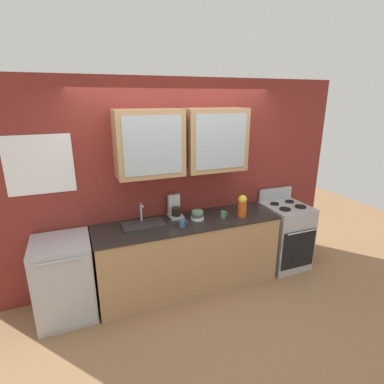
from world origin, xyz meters
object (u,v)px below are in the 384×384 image
Objects in this scene: cup_near_bowls at (223,215)px; coffee_maker at (175,209)px; sink_faucet at (144,224)px; cup_near_sink at (182,223)px; stove_range at (284,235)px; bowl_stack at (197,215)px; dishwasher at (65,279)px; vase at (242,206)px.

coffee_maker reaches higher than cup_near_bowls.
sink_faucet is 0.47m from cup_near_sink.
bowl_stack is (-1.38, 0.02, 0.51)m from stove_range.
dishwasher is at bearing -171.14° from coffee_maker.
cup_near_sink is 0.36× the size of coffee_maker.
stove_range is 1.47m from bowl_stack.
sink_faucet is 4.81× the size of cup_near_sink.
sink_faucet is 0.68m from bowl_stack.
bowl_stack reaches higher than dishwasher.
sink_faucet is at bearing 171.67° from vase.
cup_near_sink is at bearing -94.38° from coffee_maker.
dishwasher is 3.19× the size of coffee_maker.
vase is 0.83m from cup_near_sink.
stove_range is 1.72m from cup_near_sink.
vase reaches higher than dishwasher.
coffee_maker is at bearing 157.75° from vase.
stove_range is at bearing -1.85° from sink_faucet.
sink_faucet is 0.48m from coffee_maker.
bowl_stack is at bearing -4.19° from sink_faucet.
cup_near_bowls is 2.01m from dishwasher.
bowl_stack is 1.56× the size of cup_near_sink.
bowl_stack is 0.59m from vase.
stove_range reaches higher than bowl_stack.
stove_range is 10.71× the size of cup_near_bowls.
coffee_maker reaches higher than stove_range.
cup_near_bowls is 0.63m from coffee_maker.
cup_near_sink is at bearing -25.87° from sink_faucet.
vase is 2.83× the size of cup_near_bowls.
sink_faucet is 0.55× the size of dishwasher.
sink_faucet is at bearing 154.13° from cup_near_sink.
sink_faucet is (-2.06, 0.07, 0.48)m from stove_range.
vase is (0.56, -0.13, 0.09)m from bowl_stack.
cup_near_bowls is (-1.05, -0.06, 0.50)m from stove_range.
stove_range is at bearing -0.70° from bowl_stack.
vase is 1.01× the size of coffee_maker.
cup_near_sink is (-0.82, -0.02, -0.10)m from vase.
vase is (1.24, -0.18, 0.12)m from sink_faucet.
coffee_maker is (-1.61, 0.21, 0.56)m from stove_range.
cup_near_bowls is at bearing -13.72° from bowl_stack.
stove_range is 1.02m from vase.
sink_faucet is at bearing 178.15° from stove_range.
dishwasher is 1.51m from coffee_maker.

